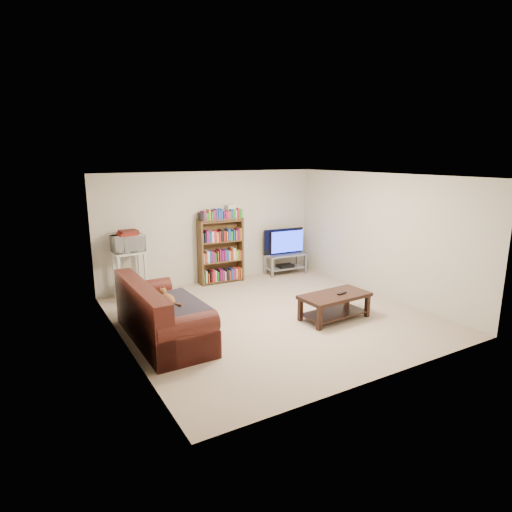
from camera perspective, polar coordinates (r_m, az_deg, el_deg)
floor at (r=7.53m, az=2.21°, el=-7.95°), size 5.00×5.00×0.00m
ceiling at (r=7.03m, az=2.38°, el=10.62°), size 5.00×5.00×0.00m
wall_back at (r=9.35m, az=-5.95°, el=3.82°), size 5.00×0.00×5.00m
wall_front at (r=5.31m, az=16.90°, el=-3.98°), size 5.00×0.00×5.00m
wall_left at (r=6.25m, az=-17.48°, el=-1.48°), size 0.00×5.00×5.00m
wall_right at (r=8.76m, az=16.26°, el=2.71°), size 0.00×5.00×5.00m
sofa at (r=6.66m, az=-12.89°, el=-8.25°), size 0.94×2.12×0.90m
blanket at (r=6.51m, az=-11.05°, el=-6.65°), size 0.91×1.13×0.19m
cat at (r=6.66m, az=-11.64°, el=-5.67°), size 0.24×0.58×0.17m
coffee_table at (r=7.41m, az=10.42°, el=-6.00°), size 1.23×0.66×0.44m
remote at (r=7.40m, az=11.38°, el=-4.90°), size 0.20×0.09×0.02m
tv_stand at (r=10.06m, az=3.93°, el=-0.57°), size 0.98×0.49×0.47m
television at (r=9.97m, az=3.97°, el=1.92°), size 1.03×0.21×0.59m
dvd_player at (r=10.09m, az=3.92°, el=-1.30°), size 0.40×0.29×0.06m
bookshelf at (r=9.31m, az=-4.72°, el=0.83°), size 0.99×0.35×1.41m
shelf_clutter at (r=9.22m, az=-4.28°, el=5.70°), size 0.72×0.23×0.28m
microwave_stand at (r=8.59m, az=-16.48°, el=-1.62°), size 0.61×0.47×0.93m
microwave at (r=8.48m, az=-16.70°, el=1.62°), size 0.60×0.43×0.32m
game_boxes at (r=8.45m, az=-16.78°, el=2.85°), size 0.36×0.32×0.05m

